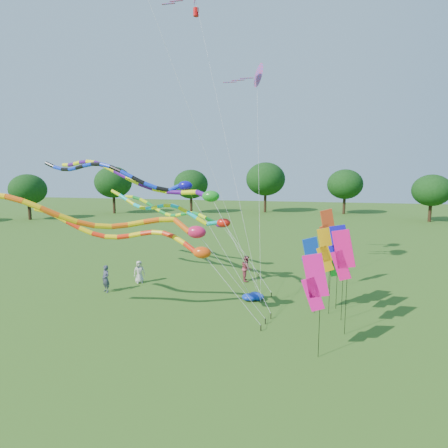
% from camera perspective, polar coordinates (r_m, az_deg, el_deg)
% --- Properties ---
extents(ground, '(160.00, 160.00, 0.00)m').
position_cam_1_polar(ground, '(19.08, -3.66, -16.04)').
color(ground, '#315D18').
rests_on(ground, ground).
extents(tree_ring, '(116.56, 116.24, 9.04)m').
position_cam_1_polar(tree_ring, '(14.40, 12.84, -2.60)').
color(tree_ring, '#382314').
rests_on(tree_ring, ground).
extents(tube_kite_red, '(12.93, 1.49, 6.27)m').
position_cam_1_polar(tube_kite_red, '(20.49, -12.64, -1.94)').
color(tube_kite_red, black).
rests_on(tube_kite_red, ground).
extents(tube_kite_orange, '(13.96, 3.79, 7.35)m').
position_cam_1_polar(tube_kite_orange, '(19.01, -16.39, 0.66)').
color(tube_kite_orange, black).
rests_on(tube_kite_orange, ground).
extents(tube_kite_purple, '(17.37, 7.94, 9.31)m').
position_cam_1_polar(tube_kite_purple, '(25.39, -12.81, 6.65)').
color(tube_kite_purple, black).
rests_on(tube_kite_purple, ground).
extents(tube_kite_blue, '(14.94, 2.19, 8.95)m').
position_cam_1_polar(tube_kite_blue, '(25.09, -14.61, 7.05)').
color(tube_kite_blue, black).
rests_on(tube_kite_blue, ground).
extents(tube_kite_cyan, '(12.51, 3.90, 6.80)m').
position_cam_1_polar(tube_kite_cyan, '(25.93, -7.07, 1.84)').
color(tube_kite_cyan, black).
rests_on(tube_kite_cyan, ground).
extents(tube_kite_green, '(11.87, 3.31, 6.21)m').
position_cam_1_polar(tube_kite_green, '(30.23, -5.88, 1.47)').
color(tube_kite_green, black).
rests_on(tube_kite_green, ground).
extents(delta_kite_high_c, '(3.32, 5.93, 15.06)m').
position_cam_1_polar(delta_kite_high_c, '(26.56, 5.02, 21.68)').
color(delta_kite_high_c, black).
rests_on(delta_kite_high_c, ground).
extents(banner_pole_blue_b, '(1.15, 0.31, 5.10)m').
position_cam_1_polar(banner_pole_blue_b, '(20.20, 17.16, -3.59)').
color(banner_pole_blue_b, black).
rests_on(banner_pole_blue_b, ground).
extents(banner_pole_orange, '(1.16, 0.18, 4.84)m').
position_cam_1_polar(banner_pole_orange, '(20.90, 15.35, -3.84)').
color(banner_pole_orange, black).
rests_on(banner_pole_orange, ground).
extents(banner_pole_magenta_a, '(1.16, 0.10, 4.49)m').
position_cam_1_polar(banner_pole_magenta_a, '(16.05, 13.66, -8.67)').
color(banner_pole_magenta_a, black).
rests_on(banner_pole_magenta_a, ground).
extents(banner_pole_red, '(1.10, 0.52, 5.40)m').
position_cam_1_polar(banner_pole_red, '(25.10, 15.49, -0.59)').
color(banner_pole_red, black).
rests_on(banner_pole_red, ground).
extents(banner_pole_green, '(1.12, 0.47, 4.35)m').
position_cam_1_polar(banner_pole_green, '(21.99, 16.37, -4.59)').
color(banner_pole_green, black).
rests_on(banner_pole_green, ground).
extents(banner_pole_magenta_b, '(1.15, 0.31, 5.14)m').
position_cam_1_polar(banner_pole_magenta_b, '(18.48, 17.63, -4.56)').
color(banner_pole_magenta_b, black).
rests_on(banner_pole_magenta_b, ground).
extents(banner_pole_blue_a, '(1.13, 0.44, 4.30)m').
position_cam_1_polar(banner_pole_blue_a, '(20.87, 13.20, -5.29)').
color(banner_pole_blue_a, black).
rests_on(banner_pole_blue_a, ground).
extents(blue_nylon_heap, '(1.19, 1.41, 0.49)m').
position_cam_1_polar(blue_nylon_heap, '(23.01, 4.78, -11.15)').
color(blue_nylon_heap, '#0D2EB1').
rests_on(blue_nylon_heap, ground).
extents(person_a, '(0.92, 0.86, 1.58)m').
position_cam_1_polar(person_a, '(27.00, -12.79, -7.13)').
color(person_a, beige).
rests_on(person_a, ground).
extents(person_b, '(0.77, 0.68, 1.76)m').
position_cam_1_polar(person_b, '(25.59, -17.57, -7.96)').
color(person_b, '#3B3E53').
rests_on(person_b, ground).
extents(person_c, '(0.89, 1.03, 1.82)m').
position_cam_1_polar(person_c, '(26.86, 3.45, -6.76)').
color(person_c, '#9B3845').
rests_on(person_c, ground).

